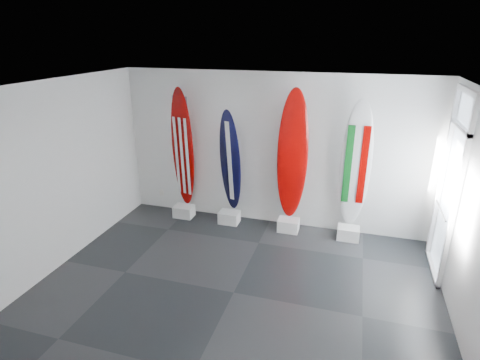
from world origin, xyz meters
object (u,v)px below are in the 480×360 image
(surfboard_navy, at_px, (230,162))
(surfboard_italy, at_px, (356,165))
(surfboard_swiss, at_px, (293,156))
(surfboard_usa, at_px, (183,148))

(surfboard_navy, relative_size, surfboard_italy, 0.87)
(surfboard_navy, relative_size, surfboard_swiss, 0.83)
(surfboard_usa, relative_size, surfboard_italy, 1.02)
(surfboard_italy, bearing_deg, surfboard_swiss, 177.87)
(surfboard_italy, bearing_deg, surfboard_navy, 177.87)
(surfboard_usa, height_order, surfboard_navy, surfboard_usa)
(surfboard_swiss, bearing_deg, surfboard_usa, 165.24)
(surfboard_usa, distance_m, surfboard_swiss, 2.23)
(surfboard_usa, xyz_separation_m, surfboard_italy, (3.36, 0.00, -0.03))
(surfboard_usa, xyz_separation_m, surfboard_navy, (1.01, 0.00, -0.18))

